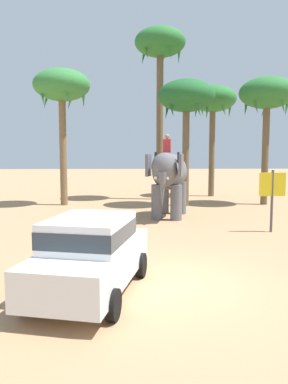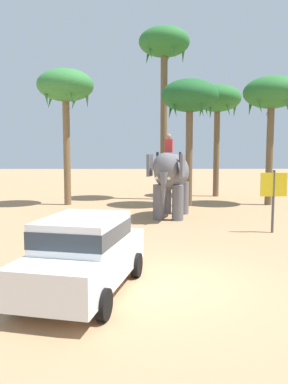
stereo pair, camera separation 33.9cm
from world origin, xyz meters
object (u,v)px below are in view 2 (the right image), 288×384
Objects in this scene: car_sedan_foreground at (84,252)px; palm_tree_left_of_road at (164,50)px; signboard_yellow at (274,189)px; elephant_with_mahout at (171,175)px; palm_tree_behind_elephant at (272,96)px; palm_tree_leaning_seaward at (66,89)px; palm_tree_far_back at (217,101)px; palm_tree_near_hut at (190,99)px.

palm_tree_left_of_road is (2.76, 16.72, 8.53)m from car_sedan_foreground.
car_sedan_foreground is 8.91m from signboard_yellow.
elephant_with_mahout is 0.55× the size of palm_tree_behind_elephant.
signboard_yellow is at bearing -43.76° from elephant_with_mahout.
palm_tree_left_of_road reaches higher than palm_tree_leaning_seaward.
palm_tree_leaning_seaward reaches higher than palm_tree_far_back.
palm_tree_far_back is at bearing 66.09° from elephant_with_mahout.
palm_tree_left_of_road is 6.89m from palm_tree_leaning_seaward.
palm_tree_near_hut is 0.94× the size of palm_tree_far_back.
palm_tree_behind_elephant is 0.95× the size of palm_tree_leaning_seaward.
palm_tree_leaning_seaward is 3.22× the size of signboard_yellow.
palm_tree_near_hut is (4.01, 13.66, 5.10)m from car_sedan_foreground.
palm_tree_left_of_road reaches higher than palm_tree_behind_elephant.
palm_tree_far_back is 13.03m from signboard_yellow.
car_sedan_foreground is 0.62× the size of palm_tree_near_hut.
elephant_with_mahout is 10.46m from palm_tree_far_back.
palm_tree_behind_elephant is (6.04, 4.29, 4.26)m from elephant_with_mahout.
palm_tree_near_hut is at bearing -175.50° from palm_tree_behind_elephant.
palm_tree_leaning_seaward reaches higher than palm_tree_near_hut.
car_sedan_foreground is at bearing -135.12° from signboard_yellow.
palm_tree_behind_elephant is at bearing 72.72° from signboard_yellow.
car_sedan_foreground is 1.83× the size of signboard_yellow.
palm_tree_near_hut reaches higher than car_sedan_foreground.
car_sedan_foreground is 20.27m from palm_tree_far_back.
elephant_with_mahout is at bearing -38.12° from palm_tree_leaning_seaward.
palm_tree_near_hut is at bearing -117.81° from palm_tree_far_back.
palm_tree_near_hut is 0.92× the size of palm_tree_leaning_seaward.
elephant_with_mahout is at bearing -108.88° from palm_tree_near_hut.
elephant_with_mahout reaches higher than car_sedan_foreground.
signboard_yellow is at bearing 44.88° from car_sedan_foreground.
palm_tree_left_of_road reaches higher than palm_tree_near_hut.
palm_tree_behind_elephant is 9.32m from signboard_yellow.
palm_tree_far_back is at bearing 89.04° from signboard_yellow.
car_sedan_foreground is at bearing -78.08° from palm_tree_leaning_seaward.
elephant_with_mahout is 8.54m from palm_tree_behind_elephant.
car_sedan_foreground is 0.57× the size of palm_tree_leaning_seaward.
palm_tree_near_hut is at bearing 71.12° from elephant_with_mahout.
palm_tree_left_of_road is at bearing 155.68° from palm_tree_behind_elephant.
car_sedan_foreground is 10.15m from elephant_with_mahout.
palm_tree_behind_elephant is 7.28m from palm_tree_left_of_road.
palm_tree_left_of_road is 1.43× the size of palm_tree_far_back.
car_sedan_foreground is 0.60× the size of palm_tree_behind_elephant.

